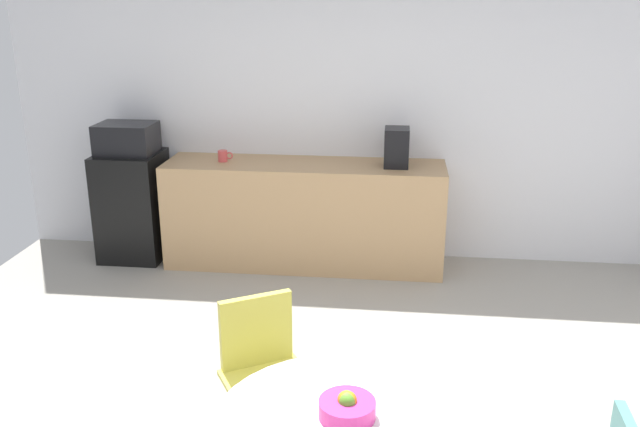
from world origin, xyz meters
name	(u,v)px	position (x,y,z in m)	size (l,w,h in m)	color
wall_back	(352,110)	(0.00, 3.00, 1.30)	(6.00, 0.10, 2.60)	silver
counter_block	(304,214)	(-0.37, 2.65, 0.45)	(2.37, 0.60, 0.90)	tan
mini_fridge	(133,206)	(-1.90, 2.65, 0.47)	(0.54, 0.54, 0.95)	black
microwave	(127,138)	(-1.90, 2.65, 1.08)	(0.48, 0.38, 0.26)	black
chair_yellow	(263,359)	(-0.24, 0.13, 0.52)	(0.58, 0.58, 0.83)	silver
fruit_bowl	(347,407)	(0.24, -0.62, 0.79)	(0.22, 0.22, 0.11)	#D8338C
mug_white	(223,156)	(-1.06, 2.65, 0.95)	(0.13, 0.08, 0.09)	#D84C4C
coffee_maker	(397,147)	(0.40, 2.65, 1.06)	(0.20, 0.24, 0.32)	black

